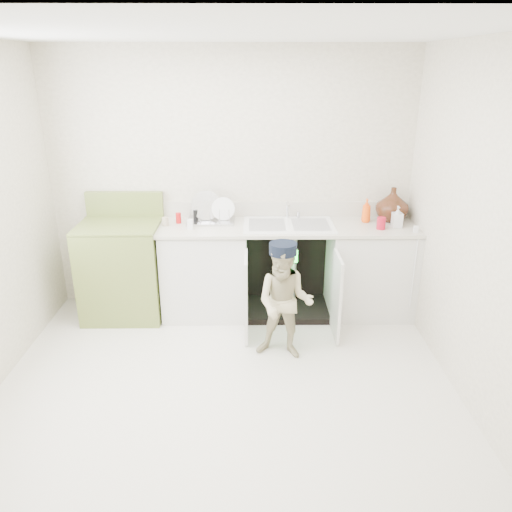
# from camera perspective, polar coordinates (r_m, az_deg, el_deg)

# --- Properties ---
(ground) EXTENTS (3.50, 3.50, 0.00)m
(ground) POSITION_cam_1_polar(r_m,az_deg,el_deg) (4.02, -3.39, -14.17)
(ground) COLOR beige
(ground) RESTS_ON ground
(room_shell) EXTENTS (6.00, 5.50, 1.26)m
(room_shell) POSITION_cam_1_polar(r_m,az_deg,el_deg) (3.45, -3.83, 3.02)
(room_shell) COLOR silver
(room_shell) RESTS_ON ground
(counter_run) EXTENTS (2.44, 1.02, 1.22)m
(counter_run) POSITION_cam_1_polar(r_m,az_deg,el_deg) (4.87, 3.99, -1.23)
(counter_run) COLOR silver
(counter_run) RESTS_ON ground
(avocado_stove) EXTENTS (0.75, 0.65, 1.16)m
(avocado_stove) POSITION_cam_1_polar(r_m,az_deg,el_deg) (4.98, -14.93, -1.32)
(avocado_stove) COLOR olive
(avocado_stove) RESTS_ON ground
(repair_worker) EXTENTS (0.55, 0.72, 1.00)m
(repair_worker) POSITION_cam_1_polar(r_m,az_deg,el_deg) (4.10, 3.31, -5.21)
(repair_worker) COLOR tan
(repair_worker) RESTS_ON ground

